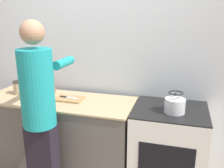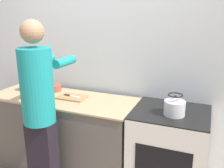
# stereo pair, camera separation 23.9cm
# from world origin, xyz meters

# --- Properties ---
(wall_back) EXTENTS (8.00, 0.05, 2.60)m
(wall_back) POSITION_xyz_m (0.00, 0.70, 1.30)
(wall_back) COLOR silver
(wall_back) RESTS_ON ground_plane
(counter) EXTENTS (1.66, 0.63, 0.89)m
(counter) POSITION_xyz_m (-0.37, 0.30, 0.45)
(counter) COLOR #5B5651
(counter) RESTS_ON ground_plane
(oven) EXTENTS (0.71, 0.64, 0.90)m
(oven) POSITION_xyz_m (0.83, 0.32, 0.45)
(oven) COLOR silver
(oven) RESTS_ON ground_plane
(person) EXTENTS (0.33, 0.58, 1.75)m
(person) POSITION_xyz_m (-0.29, -0.18, 0.96)
(person) COLOR black
(person) RESTS_ON ground_plane
(cutting_board) EXTENTS (0.31, 0.20, 0.02)m
(cutting_board) POSITION_xyz_m (-0.25, 0.33, 0.90)
(cutting_board) COLOR #A87A4C
(cutting_board) RESTS_ON counter
(knife) EXTENTS (0.21, 0.06, 0.01)m
(knife) POSITION_xyz_m (-0.26, 0.34, 0.91)
(knife) COLOR silver
(knife) RESTS_ON cutting_board
(kettle) EXTENTS (0.19, 0.19, 0.20)m
(kettle) POSITION_xyz_m (0.87, 0.24, 0.99)
(kettle) COLOR silver
(kettle) RESTS_ON oven
(bowl_prep) EXTENTS (0.17, 0.17, 0.07)m
(bowl_prep) POSITION_xyz_m (-0.59, 0.48, 0.93)
(bowl_prep) COLOR #9E4738
(bowl_prep) RESTS_ON counter
(canister_jar) EXTENTS (0.13, 0.13, 0.15)m
(canister_jar) POSITION_xyz_m (-0.88, 0.35, 0.97)
(canister_jar) COLOR tan
(canister_jar) RESTS_ON counter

